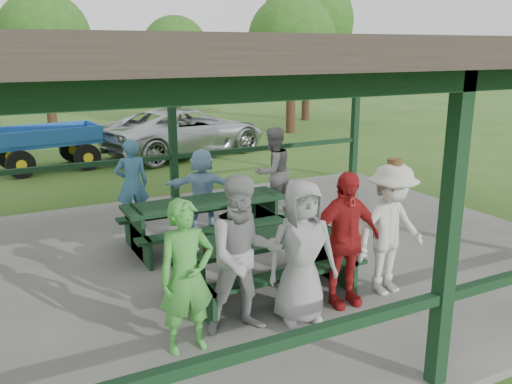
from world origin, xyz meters
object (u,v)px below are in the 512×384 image
contestant_red (344,239)px  contestant_grey_mid (302,252)px  contestant_white_fedora (390,229)px  farm_trailer (48,147)px  picnic_table_far (206,216)px  contestant_green (186,277)px  pickup_truck (186,131)px  picnic_table_near (264,257)px  spectator_grey (273,172)px  spectator_lblue (202,188)px  contestant_grey_left (244,255)px  spectator_blue (132,184)px

contestant_red → contestant_grey_mid: bearing=-166.6°
contestant_white_fedora → farm_trailer: (-2.93, 10.50, -0.34)m
picnic_table_far → contestant_grey_mid: contestant_grey_mid is taller
picnic_table_far → contestant_red: contestant_red is taller
contestant_green → pickup_truck: size_ratio=0.32×
contestant_red → contestant_white_fedora: size_ratio=0.95×
contestant_green → farm_trailer: bearing=91.2°
contestant_red → pickup_truck: contestant_red is taller
contestant_red → picnic_table_near: bearing=134.5°
contestant_white_fedora → spectator_grey: (0.33, 3.72, -0.02)m
spectator_lblue → farm_trailer: (-1.78, 6.87, -0.19)m
contestant_white_fedora → pickup_truck: 10.87m
contestant_grey_left → contestant_red: contestant_grey_left is taller
contestant_green → contestant_grey_left: 0.72m
farm_trailer → pickup_truck: bearing=-2.5°
picnic_table_near → pickup_truck: bearing=75.3°
picnic_table_near → contestant_grey_mid: size_ratio=1.38×
contestant_grey_left → contestant_red: (1.40, 0.03, -0.06)m
spectator_grey → contestant_red: bearing=60.0°
pickup_truck → contestant_grey_left: bearing=148.4°
picnic_table_far → pickup_truck: 8.42m
contestant_grey_left → spectator_blue: 4.26m
picnic_table_far → contestant_grey_left: bearing=-103.8°
contestant_grey_mid → spectator_grey: spectator_grey is taller
picnic_table_far → contestant_white_fedora: bearing=-62.9°
picnic_table_near → spectator_lblue: bearing=84.4°
spectator_lblue → spectator_blue: 1.26m
picnic_table_far → contestant_grey_mid: 2.95m
contestant_red → farm_trailer: (-2.19, 10.51, -0.33)m
contestant_white_fedora → spectator_lblue: 3.82m
spectator_blue → farm_trailer: 6.32m
picnic_table_near → contestant_grey_mid: 1.00m
picnic_table_near → spectator_lblue: (0.28, 2.83, 0.26)m
contestant_grey_left → contestant_grey_mid: bearing=2.1°
spectator_lblue → pickup_truck: (2.35, 7.17, -0.09)m
contestant_red → farm_trailer: 10.74m
contestant_white_fedora → spectator_lblue: bearing=103.1°
contestant_green → pickup_truck: bearing=70.4°
contestant_white_fedora → spectator_lblue: (-1.15, 3.63, -0.15)m
contestant_grey_left → spectator_lblue: 3.80m
contestant_white_fedora → spectator_blue: 4.79m
contestant_green → spectator_lblue: 4.12m
spectator_blue → contestant_red: bearing=115.8°
contestant_green → contestant_white_fedora: bearing=3.0°
spectator_grey → spectator_blue: bearing=-25.0°
contestant_grey_left → contestant_red: 1.40m
spectator_grey → contestant_grey_mid: bearing=51.4°
contestant_white_fedora → contestant_green: bearing=177.8°
contestant_red → spectator_grey: bearing=77.9°
contestant_green → farm_trailer: 10.62m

